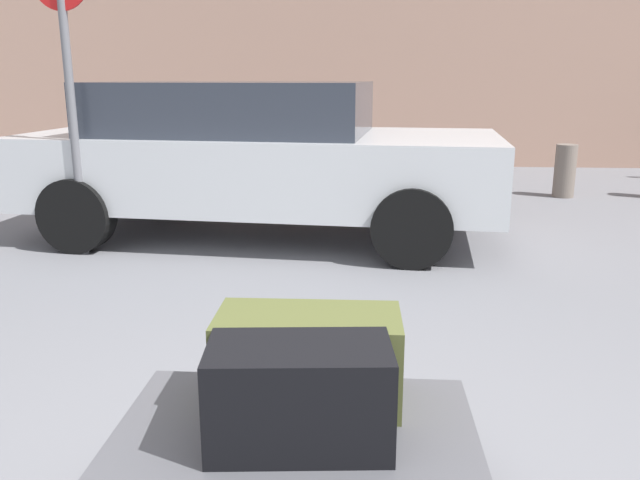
{
  "coord_description": "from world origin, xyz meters",
  "views": [
    {
      "loc": [
        0.21,
        -1.84,
        1.47
      ],
      "look_at": [
        0.0,
        1.2,
        0.69
      ],
      "focal_mm": 36.02,
      "sensor_mm": 36.0,
      "label": 1
    }
  ],
  "objects": [
    {
      "name": "bollard_kerb_near",
      "position": [
        2.7,
        6.3,
        0.33
      ],
      "size": [
        0.26,
        0.26,
        0.65
      ],
      "primitive_type": "cylinder",
      "color": "#72665B",
      "rests_on": "ground_plane"
    },
    {
      "name": "no_parking_sign",
      "position": [
        -2.16,
        3.3,
        1.52
      ],
      "size": [
        0.5,
        0.1,
        2.46
      ],
      "color": "slate",
      "rests_on": "ground_plane"
    },
    {
      "name": "duffel_bag_black_front_right",
      "position": [
        0.02,
        -0.03,
        0.51
      ],
      "size": [
        0.59,
        0.35,
        0.33
      ],
      "primitive_type": "cube",
      "rotation": [
        0.0,
        0.0,
        0.09
      ],
      "color": "black",
      "rests_on": "luggage_cart"
    },
    {
      "name": "luggage_cart",
      "position": [
        0.0,
        0.0,
        0.27
      ],
      "size": [
        1.19,
        0.88,
        0.34
      ],
      "color": "#4C4C51",
      "rests_on": "ground_plane"
    },
    {
      "name": "parked_car",
      "position": [
        -0.8,
        4.08,
        0.76
      ],
      "size": [
        4.45,
        2.24,
        1.42
      ],
      "color": "silver",
      "rests_on": "ground_plane"
    },
    {
      "name": "duffel_bag_olive_center",
      "position": [
        0.03,
        0.24,
        0.5
      ],
      "size": [
        0.65,
        0.34,
        0.33
      ],
      "primitive_type": "cube",
      "rotation": [
        0.0,
        0.0,
        0.01
      ],
      "color": "#4C5128",
      "rests_on": "luggage_cart"
    }
  ]
}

